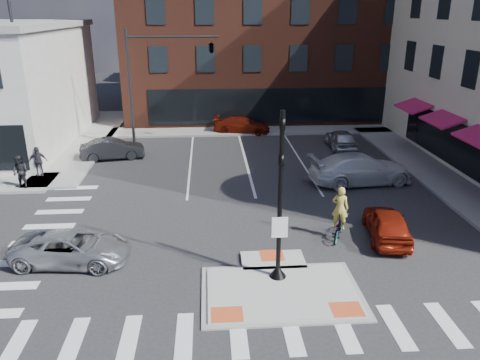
{
  "coord_description": "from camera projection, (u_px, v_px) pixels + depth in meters",
  "views": [
    {
      "loc": [
        -2.36,
        -13.94,
        9.05
      ],
      "look_at": [
        -1.0,
        5.34,
        2.0
      ],
      "focal_mm": 35.0,
      "sensor_mm": 36.0,
      "label": 1
    }
  ],
  "objects": [
    {
      "name": "silver_suv",
      "position": [
        72.0,
        248.0,
        17.61
      ],
      "size": [
        4.57,
        2.46,
        1.22
      ],
      "primitive_type": "imported",
      "rotation": [
        0.0,
        0.0,
        1.47
      ],
      "color": "#B4B7BC",
      "rests_on": "ground"
    },
    {
      "name": "pedestrian_a",
      "position": [
        20.0,
        172.0,
        24.53
      ],
      "size": [
        1.05,
        0.93,
        1.78
      ],
      "primitive_type": "imported",
      "rotation": [
        0.0,
        0.0,
        -0.36
      ],
      "color": "black",
      "rests_on": "sidewalk_nw"
    },
    {
      "name": "cyclist",
      "position": [
        339.0,
        221.0,
        19.44
      ],
      "size": [
        1.36,
        1.94,
        2.31
      ],
      "rotation": [
        0.0,
        0.0,
        2.71
      ],
      "color": "#3F3F44",
      "rests_on": "ground"
    },
    {
      "name": "building_far_left",
      "position": [
        194.0,
        42.0,
        63.08
      ],
      "size": [
        10.0,
        12.0,
        10.0
      ],
      "primitive_type": "cube",
      "color": "slate",
      "rests_on": "ground"
    },
    {
      "name": "ground",
      "position": [
        279.0,
        285.0,
        16.32
      ],
      "size": [
        120.0,
        120.0,
        0.0
      ],
      "primitive_type": "plane",
      "color": "#28282B",
      "rests_on": "ground"
    },
    {
      "name": "sidewalk_n",
      "position": [
        275.0,
        130.0,
        37.11
      ],
      "size": [
        26.0,
        3.0,
        0.15
      ],
      "primitive_type": "cube",
      "color": "gray",
      "rests_on": "ground"
    },
    {
      "name": "building_n",
      "position": [
        263.0,
        24.0,
        43.83
      ],
      "size": [
        24.4,
        18.4,
        15.5
      ],
      "color": "#502419",
      "rests_on": "ground"
    },
    {
      "name": "bg_car_red",
      "position": [
        242.0,
        125.0,
        36.27
      ],
      "size": [
        4.59,
        2.56,
        1.26
      ],
      "primitive_type": "imported",
      "rotation": [
        0.0,
        0.0,
        1.38
      ],
      "color": "maroon",
      "rests_on": "ground"
    },
    {
      "name": "red_sedan",
      "position": [
        387.0,
        224.0,
        19.5
      ],
      "size": [
        2.15,
        4.04,
        1.31
      ],
      "primitive_type": "imported",
      "rotation": [
        0.0,
        0.0,
        2.98
      ],
      "color": "maroon",
      "rests_on": "ground"
    },
    {
      "name": "sidewalk_e",
      "position": [
        442.0,
        179.0,
        26.38
      ],
      "size": [
        3.0,
        24.0,
        0.15
      ],
      "primitive_type": "cube",
      "color": "gray",
      "rests_on": "ground"
    },
    {
      "name": "mast_arm_signal",
      "position": [
        189.0,
        56.0,
        30.83
      ],
      "size": [
        6.1,
        2.24,
        8.0
      ],
      "color": "black",
      "rests_on": "ground"
    },
    {
      "name": "refuge_island",
      "position": [
        280.0,
        288.0,
        16.06
      ],
      "size": [
        5.4,
        4.65,
        0.13
      ],
      "color": "gray",
      "rests_on": "ground"
    },
    {
      "name": "white_pickup",
      "position": [
        361.0,
        169.0,
        25.71
      ],
      "size": [
        5.9,
        2.95,
        1.64
      ],
      "primitive_type": "imported",
      "rotation": [
        0.0,
        0.0,
        1.69
      ],
      "color": "white",
      "rests_on": "ground"
    },
    {
      "name": "bg_car_dark",
      "position": [
        112.0,
        149.0,
        29.96
      ],
      "size": [
        4.19,
        2.1,
        1.32
      ],
      "primitive_type": "imported",
      "rotation": [
        0.0,
        0.0,
        1.75
      ],
      "color": "#27282C",
      "rests_on": "ground"
    },
    {
      "name": "building_far_right",
      "position": [
        287.0,
        33.0,
        65.46
      ],
      "size": [
        12.0,
        12.0,
        12.0
      ],
      "primitive_type": "cube",
      "color": "brown",
      "rests_on": "ground"
    },
    {
      "name": "signal_pole",
      "position": [
        279.0,
        219.0,
        15.89
      ],
      "size": [
        0.6,
        0.6,
        5.98
      ],
      "color": "black",
      "rests_on": "refuge_island"
    },
    {
      "name": "bg_car_silver",
      "position": [
        341.0,
        139.0,
        32.24
      ],
      "size": [
        1.66,
        3.97,
        1.34
      ],
      "primitive_type": "imported",
      "rotation": [
        0.0,
        0.0,
        3.12
      ],
      "color": "silver",
      "rests_on": "ground"
    },
    {
      "name": "pedestrian_b",
      "position": [
        38.0,
        161.0,
        26.44
      ],
      "size": [
        1.04,
        0.56,
        1.69
      ],
      "primitive_type": "imported",
      "rotation": [
        0.0,
        0.0,
        0.15
      ],
      "color": "#2F2A33",
      "rests_on": "sidewalk_nw"
    }
  ]
}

